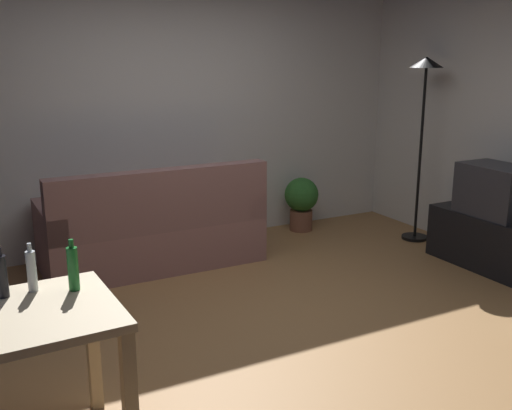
{
  "coord_description": "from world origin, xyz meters",
  "views": [
    {
      "loc": [
        -1.89,
        -3.28,
        1.85
      ],
      "look_at": [
        0.1,
        0.5,
        0.75
      ],
      "focal_mm": 41.68,
      "sensor_mm": 36.0,
      "label": 1
    }
  ],
  "objects_px": {
    "bottle_green": "(73,268)",
    "potted_plant": "(301,200)",
    "bottle_clear": "(32,270)",
    "torchiere_lamp": "(424,99)",
    "couch": "(154,232)",
    "tv_stand": "(491,241)",
    "bottle_dark": "(2,276)",
    "tv": "(496,190)"
  },
  "relations": [
    {
      "from": "tv",
      "to": "torchiere_lamp",
      "type": "height_order",
      "value": "torchiere_lamp"
    },
    {
      "from": "couch",
      "to": "tv_stand",
      "type": "bearing_deg",
      "value": 151.09
    },
    {
      "from": "bottle_clear",
      "to": "bottle_green",
      "type": "xyz_separation_m",
      "value": [
        0.17,
        -0.08,
        0.01
      ]
    },
    {
      "from": "potted_plant",
      "to": "bottle_green",
      "type": "bearing_deg",
      "value": -138.85
    },
    {
      "from": "tv",
      "to": "bottle_green",
      "type": "xyz_separation_m",
      "value": [
        -3.68,
        -0.71,
        0.17
      ]
    },
    {
      "from": "tv",
      "to": "potted_plant",
      "type": "xyz_separation_m",
      "value": [
        -0.87,
        1.75,
        -0.37
      ]
    },
    {
      "from": "bottle_dark",
      "to": "bottle_clear",
      "type": "xyz_separation_m",
      "value": [
        0.13,
        0.01,
        -0.0
      ]
    },
    {
      "from": "couch",
      "to": "bottle_green",
      "type": "relative_size",
      "value": 7.53
    },
    {
      "from": "tv",
      "to": "bottle_clear",
      "type": "relative_size",
      "value": 2.55
    },
    {
      "from": "bottle_green",
      "to": "couch",
      "type": "bearing_deg",
      "value": 63.28
    },
    {
      "from": "tv_stand",
      "to": "potted_plant",
      "type": "xyz_separation_m",
      "value": [
        -0.87,
        1.75,
        0.09
      ]
    },
    {
      "from": "tv_stand",
      "to": "bottle_clear",
      "type": "bearing_deg",
      "value": 99.3
    },
    {
      "from": "tv",
      "to": "bottle_dark",
      "type": "relative_size",
      "value": 2.51
    },
    {
      "from": "torchiere_lamp",
      "to": "potted_plant",
      "type": "bearing_deg",
      "value": 137.07
    },
    {
      "from": "torchiere_lamp",
      "to": "potted_plant",
      "type": "distance_m",
      "value": 1.6
    },
    {
      "from": "bottle_dark",
      "to": "bottle_green",
      "type": "distance_m",
      "value": 0.31
    },
    {
      "from": "couch",
      "to": "torchiere_lamp",
      "type": "relative_size",
      "value": 1.04
    },
    {
      "from": "bottle_dark",
      "to": "bottle_clear",
      "type": "bearing_deg",
      "value": 5.79
    },
    {
      "from": "couch",
      "to": "tv_stand",
      "type": "distance_m",
      "value": 2.97
    },
    {
      "from": "potted_plant",
      "to": "bottle_clear",
      "type": "relative_size",
      "value": 2.42
    },
    {
      "from": "couch",
      "to": "bottle_green",
      "type": "xyz_separation_m",
      "value": [
        -1.08,
        -2.15,
        0.56
      ]
    },
    {
      "from": "potted_plant",
      "to": "bottle_dark",
      "type": "bearing_deg",
      "value": -142.5
    },
    {
      "from": "bottle_clear",
      "to": "couch",
      "type": "bearing_deg",
      "value": 58.74
    },
    {
      "from": "couch",
      "to": "tv_stand",
      "type": "relative_size",
      "value": 1.72
    },
    {
      "from": "couch",
      "to": "tv",
      "type": "distance_m",
      "value": 3.0
    },
    {
      "from": "bottle_dark",
      "to": "tv_stand",
      "type": "bearing_deg",
      "value": 9.18
    },
    {
      "from": "potted_plant",
      "to": "couch",
      "type": "bearing_deg",
      "value": -169.77
    },
    {
      "from": "couch",
      "to": "torchiere_lamp",
      "type": "bearing_deg",
      "value": 169.25
    },
    {
      "from": "tv",
      "to": "torchiere_lamp",
      "type": "relative_size",
      "value": 0.33
    },
    {
      "from": "bottle_clear",
      "to": "bottle_green",
      "type": "relative_size",
      "value": 0.94
    },
    {
      "from": "tv_stand",
      "to": "bottle_clear",
      "type": "xyz_separation_m",
      "value": [
        -3.86,
        -0.63,
        0.62
      ]
    },
    {
      "from": "tv",
      "to": "bottle_clear",
      "type": "bearing_deg",
      "value": 99.29
    },
    {
      "from": "torchiere_lamp",
      "to": "tv",
      "type": "bearing_deg",
      "value": -89.78
    },
    {
      "from": "tv_stand",
      "to": "bottle_dark",
      "type": "bearing_deg",
      "value": 99.18
    },
    {
      "from": "potted_plant",
      "to": "bottle_green",
      "type": "xyz_separation_m",
      "value": [
        -2.81,
        -2.46,
        0.54
      ]
    },
    {
      "from": "couch",
      "to": "bottle_dark",
      "type": "relative_size",
      "value": 7.91
    },
    {
      "from": "torchiere_lamp",
      "to": "bottle_clear",
      "type": "bearing_deg",
      "value": -157.79
    },
    {
      "from": "potted_plant",
      "to": "bottle_dark",
      "type": "relative_size",
      "value": 2.39
    },
    {
      "from": "couch",
      "to": "bottle_clear",
      "type": "relative_size",
      "value": 8.01
    },
    {
      "from": "bottle_clear",
      "to": "torchiere_lamp",
      "type": "bearing_deg",
      "value": 22.21
    },
    {
      "from": "bottle_green",
      "to": "potted_plant",
      "type": "bearing_deg",
      "value": 41.15
    },
    {
      "from": "bottle_clear",
      "to": "bottle_green",
      "type": "bearing_deg",
      "value": -24.32
    }
  ]
}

